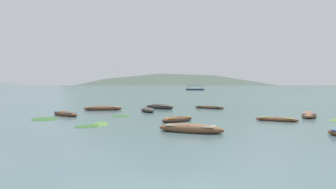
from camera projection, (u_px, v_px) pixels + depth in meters
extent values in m
plane|color=#476066|center=(185.00, 85.00, 1505.29)|extent=(6000.00, 6000.00, 0.00)
cone|color=slate|center=(62.00, 37.00, 1991.93)|extent=(2050.88, 2050.88, 560.64)
cone|color=#56665B|center=(171.00, 33.00, 1816.57)|extent=(1759.81, 1759.81, 561.17)
cone|color=slate|center=(314.00, 45.00, 1794.66)|extent=(1303.68, 1303.68, 421.33)
ellipsoid|color=#2D2826|center=(147.00, 110.00, 35.08)|extent=(2.10, 3.50, 0.57)
cube|color=#B7B2A3|center=(147.00, 108.00, 35.07)|extent=(1.51, 2.52, 0.05)
cube|color=#2D2826|center=(147.00, 108.00, 35.07)|extent=(0.70, 0.31, 0.04)
ellipsoid|color=brown|center=(277.00, 119.00, 26.17)|extent=(3.32, 2.28, 0.39)
cube|color=olive|center=(277.00, 118.00, 26.17)|extent=(2.39, 1.64, 0.05)
cube|color=brown|center=(277.00, 117.00, 26.17)|extent=(0.34, 0.55, 0.04)
ellipsoid|color=#4C3323|center=(177.00, 120.00, 25.72)|extent=(2.83, 2.80, 0.53)
cube|color=orange|center=(177.00, 118.00, 25.72)|extent=(2.03, 2.02, 0.05)
cube|color=#4C3323|center=(177.00, 117.00, 25.71)|extent=(0.52, 0.53, 0.04)
ellipsoid|color=brown|center=(309.00, 115.00, 29.49)|extent=(2.74, 4.57, 0.63)
cube|color=#28519E|center=(309.00, 113.00, 29.48)|extent=(1.97, 3.29, 0.05)
cube|color=brown|center=(309.00, 112.00, 29.48)|extent=(0.81, 0.37, 0.04)
ellipsoid|color=brown|center=(103.00, 108.00, 37.24)|extent=(4.32, 1.85, 0.61)
cube|color=#B7B2A3|center=(103.00, 107.00, 37.23)|extent=(3.11, 1.33, 0.05)
cube|color=brown|center=(103.00, 106.00, 37.23)|extent=(0.21, 0.85, 0.04)
ellipsoid|color=brown|center=(65.00, 114.00, 30.58)|extent=(3.45, 3.10, 0.52)
cube|color=#28519E|center=(65.00, 112.00, 30.58)|extent=(2.48, 2.23, 0.05)
cube|color=brown|center=(65.00, 112.00, 30.58)|extent=(0.48, 0.55, 0.04)
ellipsoid|color=#2D2826|center=(160.00, 107.00, 39.32)|extent=(3.80, 2.90, 0.71)
cube|color=#B7B2A3|center=(160.00, 105.00, 39.31)|extent=(2.73, 2.09, 0.05)
cube|color=#2D2826|center=(160.00, 105.00, 39.31)|extent=(0.49, 0.76, 0.04)
ellipsoid|color=brown|center=(191.00, 129.00, 20.03)|extent=(4.21, 2.57, 0.65)
cube|color=#B7B2A3|center=(191.00, 126.00, 20.03)|extent=(3.03, 1.85, 0.05)
cube|color=brown|center=(191.00, 125.00, 20.03)|extent=(0.37, 0.79, 0.04)
ellipsoid|color=#4C3323|center=(209.00, 107.00, 39.73)|extent=(3.78, 2.94, 0.46)
cube|color=#197A56|center=(209.00, 106.00, 39.73)|extent=(2.72, 2.12, 0.05)
cube|color=#4C3323|center=(209.00, 106.00, 39.73)|extent=(0.43, 0.60, 0.04)
cube|color=navy|center=(195.00, 90.00, 168.40)|extent=(9.08, 3.27, 0.90)
cylinder|color=#4C4742|center=(202.00, 87.00, 169.15)|extent=(0.10, 0.10, 1.80)
cylinder|color=#4C4742|center=(202.00, 87.00, 166.96)|extent=(0.10, 0.10, 1.80)
cylinder|color=#4C4742|center=(188.00, 87.00, 169.77)|extent=(0.10, 0.10, 1.80)
cylinder|color=#4C4742|center=(188.00, 87.00, 167.58)|extent=(0.10, 0.10, 1.80)
cube|color=#334C75|center=(195.00, 86.00, 168.34)|extent=(7.63, 2.75, 0.12)
ellipsoid|color=#2D5628|center=(90.00, 126.00, 22.98)|extent=(2.69, 3.04, 0.14)
ellipsoid|color=#477033|center=(100.00, 124.00, 24.00)|extent=(1.62, 3.47, 0.14)
ellipsoid|color=#2D5628|center=(121.00, 116.00, 30.42)|extent=(2.51, 2.63, 0.14)
ellipsoid|color=#2D5628|center=(45.00, 119.00, 27.62)|extent=(3.16, 3.93, 0.14)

